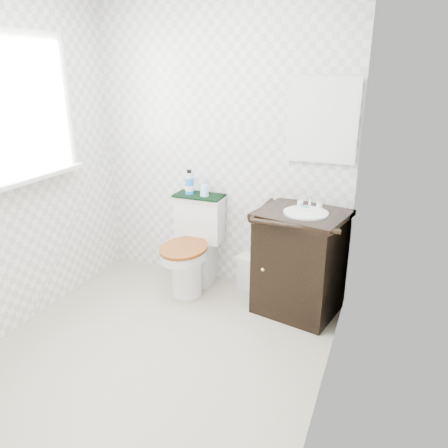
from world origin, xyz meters
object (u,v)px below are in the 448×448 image
Objects in this scene: toilet at (194,250)px; cup at (204,190)px; vanity at (300,260)px; mouthwash_bottle at (189,183)px; trash_bin at (251,272)px.

cup reaches higher than toilet.
vanity is 4.43× the size of mouthwash_bottle.
mouthwash_bottle is at bearing 126.06° from toilet.
trash_bin is 0.93m from mouthwash_bottle.
vanity is at bearing -10.26° from mouthwash_bottle.
mouthwash_bottle reaches higher than cup.
toilet is 0.52m from cup.
cup is at bearing -176.32° from trash_bin.
mouthwash_bottle reaches higher than trash_bin.
cup is at bearing 61.09° from toilet.
toilet is 2.58× the size of trash_bin.
toilet is 3.78× the size of mouthwash_bottle.
trash_bin is at bearing 15.63° from toilet.
mouthwash_bottle is (-1.01, 0.18, 0.47)m from vanity.
trash_bin is at bearing 156.59° from vanity.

